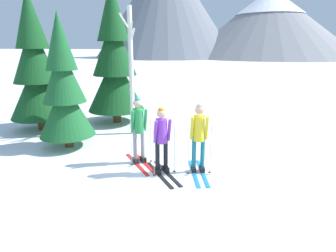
# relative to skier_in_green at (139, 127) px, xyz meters

# --- Properties ---
(ground_plane) EXTENTS (400.00, 400.00, 0.00)m
(ground_plane) POSITION_rel_skier_in_green_xyz_m (0.77, -0.27, -1.01)
(ground_plane) COLOR white
(skier_in_green) EXTENTS (1.18, 1.52, 1.82)m
(skier_in_green) POSITION_rel_skier_in_green_xyz_m (0.00, 0.00, 0.00)
(skier_in_green) COLOR red
(skier_in_green) RESTS_ON ground
(skier_in_purple) EXTENTS (1.14, 1.54, 1.69)m
(skier_in_purple) POSITION_rel_skier_in_green_xyz_m (0.72, -0.55, -0.09)
(skier_in_purple) COLOR black
(skier_in_purple) RESTS_ON ground
(skier_in_yellow) EXTENTS (0.65, 1.62, 1.77)m
(skier_in_yellow) POSITION_rel_skier_in_green_xyz_m (1.62, -0.35, -0.03)
(skier_in_yellow) COLOR #1E84D1
(skier_in_yellow) RESTS_ON ground
(pine_tree_near) EXTENTS (1.68, 1.68, 4.07)m
(pine_tree_near) POSITION_rel_skier_in_green_xyz_m (-2.53, 0.91, 0.85)
(pine_tree_near) COLOR #51381E
(pine_tree_near) RESTS_ON ground
(pine_tree_mid) EXTENTS (2.28, 2.28, 5.50)m
(pine_tree_mid) POSITION_rel_skier_in_green_xyz_m (-2.01, 4.06, 1.50)
(pine_tree_mid) COLOR #51381E
(pine_tree_mid) RESTS_ON ground
(pine_tree_far) EXTENTS (2.09, 2.09, 5.05)m
(pine_tree_far) POSITION_rel_skier_in_green_xyz_m (-4.50, 2.60, 1.30)
(pine_tree_far) COLOR #51381E
(pine_tree_far) RESTS_ON ground
(birch_tree_slender) EXTENTS (0.49, 0.68, 4.37)m
(birch_tree_slender) POSITION_rel_skier_in_green_xyz_m (-0.91, 2.60, 1.25)
(birch_tree_slender) COLOR silver
(birch_tree_slender) RESTS_ON ground
(mountain_ridge_distant) EXTENTS (64.70, 42.56, 25.71)m
(mountain_ridge_distant) POSITION_rel_skier_in_green_xyz_m (1.40, 70.48, 9.82)
(mountain_ridge_distant) COLOR slate
(mountain_ridge_distant) RESTS_ON ground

